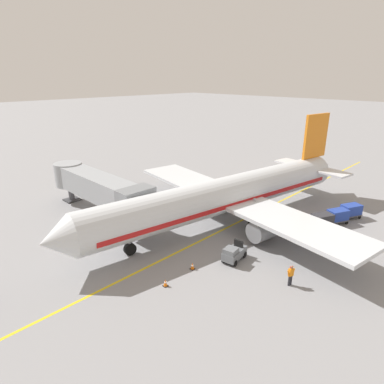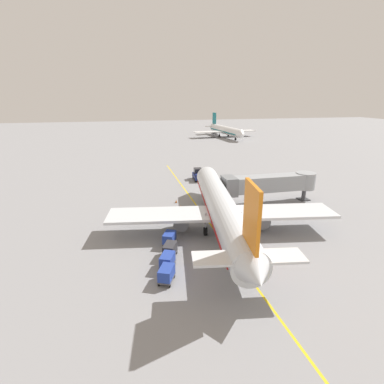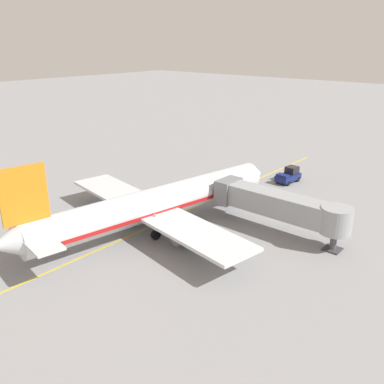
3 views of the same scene
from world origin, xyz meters
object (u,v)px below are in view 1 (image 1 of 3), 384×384
(baggage_tug_lead, at_px, (234,253))
(baggage_cart_second_in_train, at_px, (322,220))
(baggage_cart_front, at_px, (306,227))
(baggage_cart_third_in_train, at_px, (338,215))
(ground_crew_wing_walker, at_px, (291,274))
(baggage_cart_tail_end, at_px, (351,210))
(jet_bridge, at_px, (97,186))
(safety_cone_nose_right, at_px, (165,283))
(parked_airliner, at_px, (227,195))
(safety_cone_nose_left, at_px, (192,266))

(baggage_tug_lead, height_order, baggage_cart_second_in_train, baggage_tug_lead)
(baggage_cart_second_in_train, bearing_deg, baggage_cart_front, 82.00)
(baggage_tug_lead, xyz_separation_m, baggage_cart_third_in_train, (-3.30, -13.79, 0.24))
(baggage_cart_front, relative_size, ground_crew_wing_walker, 1.73)
(baggage_cart_tail_end, bearing_deg, baggage_cart_second_in_train, 76.76)
(jet_bridge, distance_m, safety_cone_nose_right, 16.24)
(baggage_tug_lead, bearing_deg, ground_crew_wing_walker, -178.39)
(baggage_tug_lead, relative_size, baggage_cart_front, 0.91)
(baggage_cart_tail_end, height_order, ground_crew_wing_walker, ground_crew_wing_walker)
(parked_airliner, xyz_separation_m, safety_cone_nose_left, (-3.79, 9.10, -2.90))
(jet_bridge, xyz_separation_m, safety_cone_nose_left, (-15.35, 0.47, -3.17))
(baggage_cart_second_in_train, bearing_deg, ground_crew_wing_walker, 103.03)
(parked_airliner, xyz_separation_m, baggage_cart_tail_end, (-9.14, -10.66, -2.24))
(baggage_tug_lead, relative_size, baggage_cart_tail_end, 0.91)
(baggage_cart_front, bearing_deg, baggage_cart_second_in_train, -98.00)
(jet_bridge, xyz_separation_m, baggage_tug_lead, (-16.92, -3.02, -2.75))
(safety_cone_nose_left, bearing_deg, parked_airliner, -67.38)
(jet_bridge, bearing_deg, baggage_cart_tail_end, -137.00)
(baggage_cart_third_in_train, distance_m, ground_crew_wing_walker, 13.78)
(parked_airliner, height_order, safety_cone_nose_left, parked_airliner)
(baggage_cart_tail_end, distance_m, safety_cone_nose_left, 20.49)
(baggage_cart_front, xyz_separation_m, baggage_cart_third_in_train, (-1.06, -5.21, 0.00))
(parked_airliner, distance_m, baggage_cart_front, 8.46)
(ground_crew_wing_walker, distance_m, safety_cone_nose_right, 9.49)
(baggage_cart_second_in_train, distance_m, baggage_cart_tail_end, 4.96)
(baggage_cart_tail_end, xyz_separation_m, safety_cone_nose_left, (5.35, 19.77, -0.66))
(baggage_cart_second_in_train, xyz_separation_m, safety_cone_nose_left, (4.21, 14.94, -0.66))
(baggage_cart_second_in_train, relative_size, baggage_cart_third_in_train, 1.00)
(jet_bridge, xyz_separation_m, baggage_cart_third_in_train, (-20.22, -16.81, -2.51))
(jet_bridge, relative_size, baggage_cart_third_in_train, 5.71)
(parked_airliner, relative_size, baggage_cart_third_in_train, 12.76)
(baggage_cart_tail_end, bearing_deg, parked_airliner, 49.41)
(parked_airliner, height_order, baggage_cart_tail_end, parked_airliner)
(baggage_cart_third_in_train, distance_m, safety_cone_nose_right, 20.92)
(baggage_cart_front, relative_size, safety_cone_nose_right, 4.95)
(baggage_cart_front, distance_m, ground_crew_wing_walker, 8.96)
(baggage_cart_front, height_order, baggage_cart_third_in_train, same)
(parked_airliner, xyz_separation_m, jet_bridge, (11.56, 8.63, 0.27))
(baggage_cart_front, distance_m, baggage_cart_third_in_train, 5.31)
(safety_cone_nose_right, bearing_deg, jet_bridge, -12.93)
(parked_airliner, distance_m, jet_bridge, 14.43)
(jet_bridge, bearing_deg, ground_crew_wing_walker, -171.87)
(safety_cone_nose_left, bearing_deg, baggage_cart_front, -107.50)
(baggage_tug_lead, relative_size, baggage_cart_third_in_train, 0.91)
(baggage_cart_front, height_order, safety_cone_nose_left, baggage_cart_front)
(parked_airliner, relative_size, baggage_cart_second_in_train, 12.76)
(baggage_cart_front, distance_m, safety_cone_nose_left, 12.67)
(safety_cone_nose_left, bearing_deg, ground_crew_wing_walker, -151.93)
(safety_cone_nose_left, relative_size, safety_cone_nose_right, 1.00)
(baggage_cart_front, height_order, ground_crew_wing_walker, ground_crew_wing_walker)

